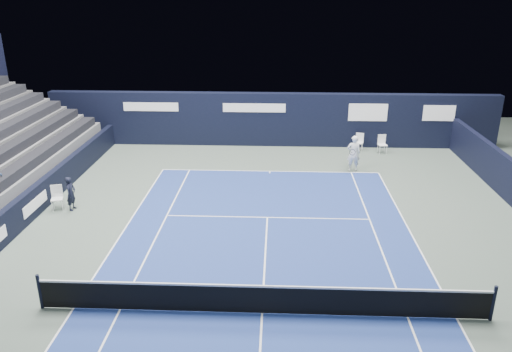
% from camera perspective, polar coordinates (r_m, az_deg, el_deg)
% --- Properties ---
extents(ground, '(48.00, 48.00, 0.00)m').
position_cam_1_polar(ground, '(16.44, 0.94, -11.35)').
color(ground, '#48564C').
rests_on(ground, ground).
extents(court_surface, '(10.97, 23.77, 0.01)m').
position_cam_1_polar(court_surface, '(14.78, 0.70, -15.45)').
color(court_surface, navy).
rests_on(court_surface, ground).
extents(folding_chair_back_a, '(0.55, 0.54, 1.00)m').
position_cam_1_polar(folding_chair_back_a, '(29.17, 11.72, 3.98)').
color(folding_chair_back_a, white).
rests_on(folding_chair_back_a, ground).
extents(folding_chair_back_b, '(0.51, 0.50, 1.04)m').
position_cam_1_polar(folding_chair_back_b, '(29.01, 14.22, 3.72)').
color(folding_chair_back_b, white).
rests_on(folding_chair_back_b, ground).
extents(line_judge_chair, '(0.57, 0.56, 1.04)m').
position_cam_1_polar(line_judge_chair, '(22.47, -21.80, -2.10)').
color(line_judge_chair, white).
rests_on(line_judge_chair, ground).
extents(line_judge, '(0.41, 0.57, 1.45)m').
position_cam_1_polar(line_judge, '(22.13, -20.40, -1.89)').
color(line_judge, black).
rests_on(line_judge, ground).
extents(court_markings, '(11.03, 23.83, 0.00)m').
position_cam_1_polar(court_markings, '(14.78, 0.70, -15.43)').
color(court_markings, white).
rests_on(court_markings, court_surface).
extents(tennis_net, '(12.90, 0.10, 1.10)m').
position_cam_1_polar(tennis_net, '(14.49, 0.71, -13.83)').
color(tennis_net, black).
rests_on(tennis_net, ground).
extents(back_sponsor_wall, '(26.00, 0.63, 3.10)m').
position_cam_1_polar(back_sponsor_wall, '(29.33, 1.80, 6.49)').
color(back_sponsor_wall, black).
rests_on(back_sponsor_wall, ground).
extents(side_barrier_left, '(0.33, 22.00, 1.20)m').
position_cam_1_polar(side_barrier_left, '(22.00, -24.33, -2.94)').
color(side_barrier_left, black).
rests_on(side_barrier_left, ground).
extents(tennis_player, '(0.68, 0.84, 1.84)m').
position_cam_1_polar(tennis_player, '(25.67, 11.09, 2.57)').
color(tennis_player, white).
rests_on(tennis_player, ground).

